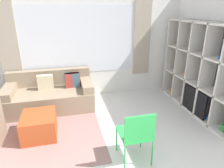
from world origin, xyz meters
The scene contains 7 objects.
wall_back centered at (0.00, 3.38, 1.36)m, with size 6.36×0.11×2.70m.
wall_right centered at (2.61, 1.67, 1.35)m, with size 0.07×4.54×2.70m, color white.
area_rug centered at (-1.21, 1.70, 0.01)m, with size 2.74×1.88×0.01m, color gray.
shelving_unit centered at (2.42, 1.94, 0.93)m, with size 0.38×2.36×1.93m.
couch_main centered at (-0.77, 2.86, 0.31)m, with size 1.90×0.96×0.82m.
ottoman centered at (-0.94, 1.75, 0.21)m, with size 0.58×0.65×0.42m.
folding_chair centered at (0.50, 0.71, 0.52)m, with size 0.44×0.46×0.86m.
Camera 1 is at (-0.42, -1.54, 2.20)m, focal length 32.00 mm.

